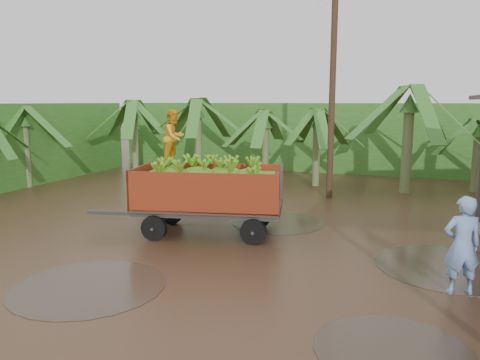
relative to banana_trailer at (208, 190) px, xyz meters
name	(u,v)px	position (x,y,z in m)	size (l,w,h in m)	color
ground	(260,267)	(2.23, -2.13, -1.25)	(100.00, 100.00, 0.00)	black
hedge_north	(315,136)	(0.23, 13.87, 0.55)	(22.00, 3.00, 3.60)	#2D661E
banana_trailer	(208,190)	(0.00, 0.00, 0.00)	(5.74, 2.78, 3.48)	#BA371A
man_blue	(462,245)	(6.32, -2.17, -0.28)	(0.71, 0.47, 1.94)	#7B9FE0
utility_pole	(332,91)	(2.38, 6.17, 2.81)	(1.20, 0.24, 8.01)	#47301E
banana_plants	(184,149)	(-3.00, 4.46, 0.62)	(25.12, 21.04, 4.44)	#2D661E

